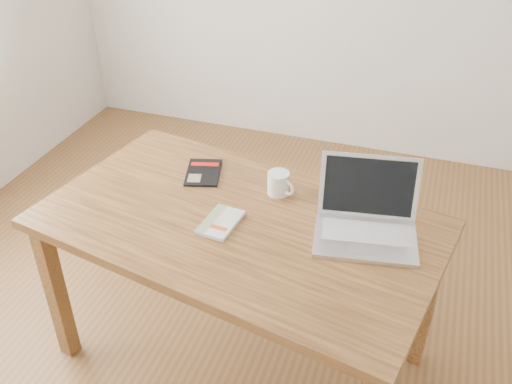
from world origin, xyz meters
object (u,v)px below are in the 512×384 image
(desk, at_px, (239,239))
(laptop, at_px, (367,220))
(white_guidebook, at_px, (221,222))
(black_guidebook, at_px, (203,172))
(coffee_mug, at_px, (279,183))

(desk, height_order, laptop, laptop)
(desk, xyz_separation_m, laptop, (0.47, 0.08, 0.14))
(white_guidebook, height_order, black_guidebook, white_guidebook)
(desk, bearing_deg, coffee_mug, 78.66)
(desk, bearing_deg, laptop, 21.22)
(laptop, bearing_deg, black_guidebook, 156.56)
(desk, relative_size, white_guidebook, 8.05)
(black_guidebook, distance_m, coffee_mug, 0.35)
(desk, distance_m, black_guidebook, 0.38)
(laptop, xyz_separation_m, coffee_mug, (-0.37, 0.14, -0.00))
(laptop, relative_size, coffee_mug, 3.38)
(laptop, bearing_deg, desk, -179.24)
(black_guidebook, distance_m, laptop, 0.74)
(black_guidebook, bearing_deg, white_guidebook, -73.05)
(coffee_mug, bearing_deg, white_guidebook, -92.14)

